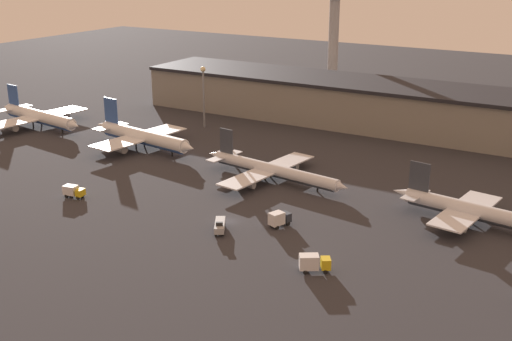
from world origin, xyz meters
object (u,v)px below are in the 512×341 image
airplane_1 (142,137)px  airplane_3 (471,211)px  service_vehicle_0 (279,218)px  service_vehicle_1 (313,263)px  service_vehicle_4 (73,191)px  control_tower (334,28)px  service_vehicle_2 (220,225)px  airplane_2 (272,170)px  airplane_0 (39,117)px

airplane_1 → airplane_3: (103.56, -7.92, -0.64)m
service_vehicle_0 → service_vehicle_1: bearing=-113.9°
service_vehicle_4 → control_tower: (2.03, 155.22, 26.05)m
service_vehicle_0 → service_vehicle_2: size_ratio=0.78×
airplane_3 → service_vehicle_4: airplane_3 is taller
airplane_3 → airplane_2: bearing=-175.4°
airplane_2 → service_vehicle_1: 53.62m
airplane_1 → control_tower: 116.54m
service_vehicle_1 → service_vehicle_4: size_ratio=1.12×
service_vehicle_1 → service_vehicle_4: service_vehicle_1 is taller
airplane_0 → service_vehicle_4: airplane_0 is taller
airplane_1 → control_tower: size_ratio=0.93×
service_vehicle_4 → control_tower: size_ratio=0.12×
service_vehicle_1 → airplane_2: bearing=95.5°
airplane_1 → service_vehicle_2: airplane_1 is taller
airplane_1 → airplane_2: 50.01m
airplane_3 → service_vehicle_2: airplane_3 is taller
service_vehicle_1 → airplane_1: bearing=117.8°
service_vehicle_4 → control_tower: 157.41m
airplane_1 → control_tower: control_tower is taller
airplane_2 → airplane_3: airplane_3 is taller
airplane_1 → service_vehicle_4: 43.98m
service_vehicle_4 → service_vehicle_1: bearing=-13.5°
service_vehicle_1 → control_tower: 176.19m
airplane_2 → service_vehicle_1: size_ratio=7.30×
airplane_1 → service_vehicle_0: bearing=-17.6°
airplane_0 → service_vehicle_0: bearing=-8.3°
service_vehicle_4 → airplane_2: bearing=35.7°
airplane_2 → service_vehicle_0: bearing=-50.1°
airplane_0 → service_vehicle_4: size_ratio=7.88×
airplane_2 → service_vehicle_4: airplane_2 is taller
service_vehicle_2 → service_vehicle_4: 43.78m
airplane_1 → control_tower: bearing=90.4°
service_vehicle_0 → control_tower: (-51.84, 144.62, 25.83)m
service_vehicle_2 → control_tower: size_ratio=0.15×
airplane_2 → airplane_0: bearing=-176.1°
airplane_1 → service_vehicle_2: (56.29, -40.63, -2.47)m
service_vehicle_2 → service_vehicle_0: bearing=101.6°
service_vehicle_1 → service_vehicle_4: 70.31m
service_vehicle_1 → service_vehicle_2: 27.20m
service_vehicle_0 → service_vehicle_1: (16.24, -15.82, 0.03)m
service_vehicle_0 → service_vehicle_2: (-10.12, -9.14, -0.54)m
airplane_1 → airplane_2: airplane_1 is taller
airplane_2 → service_vehicle_4: size_ratio=8.14×
service_vehicle_1 → service_vehicle_2: size_ratio=0.87×
airplane_1 → service_vehicle_2: size_ratio=6.08×
airplane_1 → airplane_2: size_ratio=0.95×
airplane_0 → airplane_1: bearing=5.9°
control_tower → service_vehicle_2: bearing=-74.8°
airplane_2 → control_tower: 125.73m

